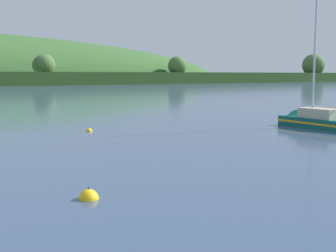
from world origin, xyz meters
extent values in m
cube|color=#27431B|center=(18.59, 205.92, 2.73)|extent=(445.14, 94.35, 5.46)
sphere|color=#476B38|center=(30.47, 198.12, 8.62)|extent=(9.05, 9.05, 9.05)
sphere|color=#476B38|center=(99.54, 204.82, 8.91)|extent=(9.86, 9.86, 9.86)
sphere|color=#476B38|center=(207.33, 215.26, 10.52)|extent=(14.46, 14.46, 14.46)
cube|color=#0F564C|center=(19.95, 34.53, 0.18)|extent=(3.01, 7.40, 1.34)
cone|color=#0F564C|center=(19.66, 38.13, 0.18)|extent=(2.48, 1.99, 2.34)
cube|color=gold|center=(19.95, 34.53, 0.47)|extent=(3.04, 7.40, 0.17)
cube|color=#BCB299|center=(19.94, 34.71, 1.26)|extent=(1.92, 3.37, 0.81)
cylinder|color=silver|center=(19.88, 35.43, 6.56)|extent=(0.17, 0.17, 11.40)
cylinder|color=silver|center=(20.03, 33.54, 1.82)|extent=(0.44, 3.79, 0.14)
sphere|color=yellow|center=(2.16, 41.75, 0.00)|extent=(0.50, 0.50, 0.50)
cylinder|color=black|center=(2.16, 41.75, 0.29)|extent=(0.04, 0.04, 0.08)
sphere|color=yellow|center=(-3.38, 23.70, 0.00)|extent=(0.73, 0.73, 0.73)
cylinder|color=black|center=(-3.38, 23.70, 0.40)|extent=(0.04, 0.04, 0.08)
camera|label=1|loc=(-7.75, 9.03, 4.51)|focal=45.47mm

